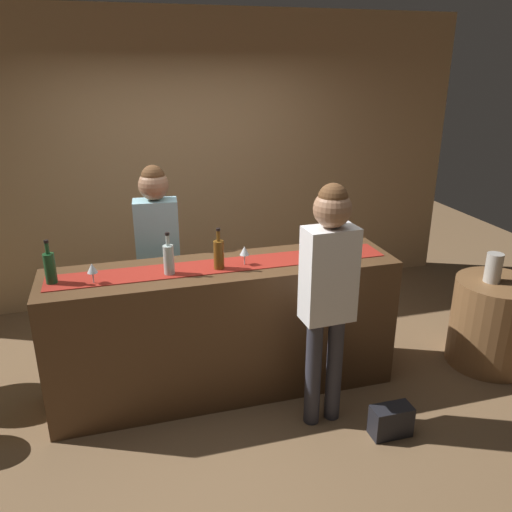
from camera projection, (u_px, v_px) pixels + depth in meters
ground_plane at (226, 387)px, 4.07m from camera, size 10.00×10.00×0.00m
back_wall at (182, 161)px, 5.27m from camera, size 6.00×0.12×2.90m
bar_counter at (225, 329)px, 3.88m from camera, size 2.56×0.60×1.03m
counter_runner_cloth at (223, 265)px, 3.70m from camera, size 2.43×0.28×0.01m
wine_bottle_clear at (169, 259)px, 3.51m from camera, size 0.07×0.07×0.30m
wine_bottle_amber at (219, 254)px, 3.61m from camera, size 0.07×0.07×0.30m
wine_bottle_green at (50, 268)px, 3.37m from camera, size 0.07×0.07×0.30m
wine_glass_near_customer at (92, 269)px, 3.37m from camera, size 0.07×0.07×0.14m
wine_glass_mid_counter at (244, 251)px, 3.68m from camera, size 0.07×0.07×0.14m
wine_glass_far_end at (342, 237)px, 3.97m from camera, size 0.07×0.07×0.14m
bartender at (158, 245)px, 4.12m from camera, size 0.36×0.23×1.67m
customer_sipping at (328, 282)px, 3.33m from camera, size 0.35×0.24×1.72m
round_side_table at (493, 323)px, 4.28m from camera, size 0.68×0.68×0.74m
vase_on_side_table at (494, 268)px, 4.12m from camera, size 0.13×0.13×0.24m
handbag at (391, 421)px, 3.51m from camera, size 0.28×0.14×0.22m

